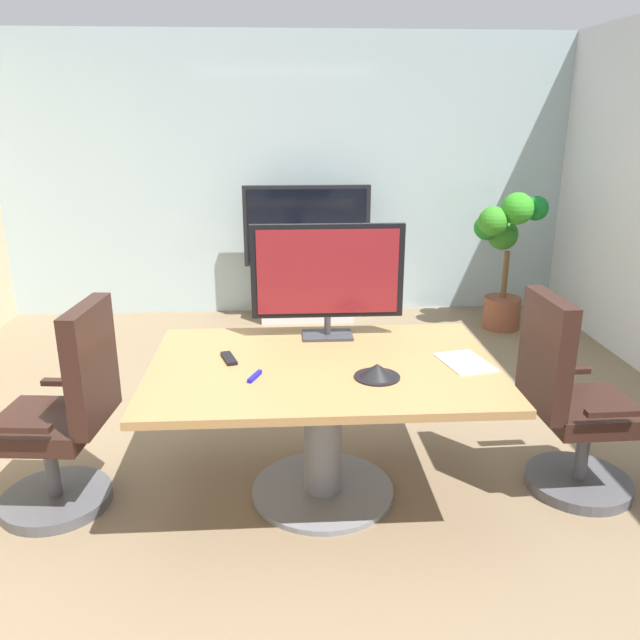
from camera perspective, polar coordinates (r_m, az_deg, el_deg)
ground_plane at (r=3.61m, az=-2.13°, el=-14.60°), size 7.63×7.63×0.00m
wall_back_glass_partition at (r=6.38m, az=-3.06°, el=12.65°), size 5.60×0.10×2.68m
conference_table at (r=3.27m, az=0.27°, el=-7.21°), size 1.74×1.17×0.75m
office_chair_left at (r=3.46m, az=-21.99°, el=-8.84°), size 0.62×0.59×1.09m
office_chair_right at (r=3.60m, az=21.60°, el=-7.71°), size 0.60×0.58×1.09m
tv_monitor at (r=3.48m, az=0.69°, el=4.13°), size 0.84×0.18×0.64m
wall_display_unit at (r=6.18m, az=-1.16°, el=4.03°), size 1.20×0.36×1.31m
potted_plant at (r=6.08m, az=16.28°, el=6.25°), size 0.65×0.58×1.29m
conference_phone at (r=3.03m, az=5.17°, el=-4.64°), size 0.22×0.22×0.07m
remote_control at (r=3.27m, az=-8.19°, el=-3.43°), size 0.10×0.18×0.02m
whiteboard_marker at (r=3.04m, az=-5.89°, el=-5.06°), size 0.07×0.13×0.02m
paper_notepad at (r=3.28m, az=12.91°, el=-3.73°), size 0.27×0.34×0.01m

